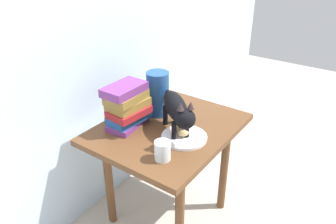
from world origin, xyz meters
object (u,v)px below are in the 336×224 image
object	(u,v)px
book_stack	(127,106)
plate	(184,137)
cat	(177,109)
candle_jar	(163,152)
side_table	(168,141)
green_vase	(158,94)
bread_roll	(182,130)

from	to	relation	value
book_stack	plate	bearing A→B (deg)	-77.98
cat	book_stack	xyz separation A→B (m)	(-0.08, 0.24, -0.02)
candle_jar	cat	bearing A→B (deg)	17.38
side_table	plate	distance (m)	0.16
cat	book_stack	world-z (taller)	cat
side_table	candle_jar	xyz separation A→B (m)	(-0.24, -0.14, 0.12)
book_stack	candle_jar	distance (m)	0.34
cat	side_table	bearing A→B (deg)	65.88
cat	green_vase	xyz separation A→B (m)	(0.11, 0.20, -0.02)
bread_roll	green_vase	distance (m)	0.28
green_vase	cat	bearing A→B (deg)	-119.92
bread_roll	plate	bearing A→B (deg)	-92.44
bread_roll	cat	world-z (taller)	cat
side_table	cat	world-z (taller)	cat
bread_roll	book_stack	xyz separation A→B (m)	(-0.06, 0.28, 0.07)
side_table	green_vase	xyz separation A→B (m)	(0.08, 0.12, 0.20)
side_table	book_stack	bearing A→B (deg)	123.98
cat	book_stack	distance (m)	0.25
green_vase	candle_jar	distance (m)	0.42
bread_roll	green_vase	bearing A→B (deg)	61.42
cat	book_stack	bearing A→B (deg)	107.56
side_table	cat	bearing A→B (deg)	-114.12
cat	green_vase	distance (m)	0.23
cat	green_vase	world-z (taller)	green_vase
bread_roll	candle_jar	xyz separation A→B (m)	(-0.19, -0.03, -0.00)
side_table	book_stack	world-z (taller)	book_stack
cat	book_stack	size ratio (longest dim) A/B	1.67
plate	book_stack	size ratio (longest dim) A/B	0.93
side_table	book_stack	size ratio (longest dim) A/B	3.18
bread_roll	cat	xyz separation A→B (m)	(0.01, 0.04, 0.09)
candle_jar	side_table	bearing A→B (deg)	30.58
plate	bread_roll	xyz separation A→B (m)	(0.00, 0.01, 0.03)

